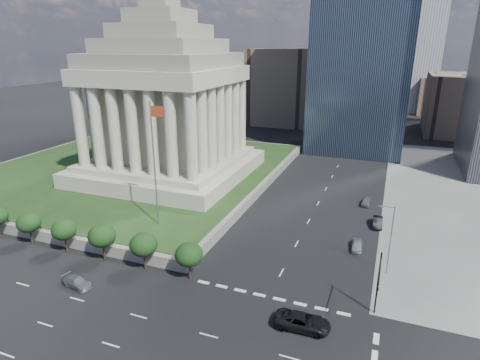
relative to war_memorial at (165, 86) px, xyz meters
The scene contains 16 objects.
ground 65.71m from the war_memorial, 56.82° to the left, with size 500.00×500.00×0.00m, color black.
plaza_terrace 23.35m from the war_memorial, 169.70° to the left, with size 66.00×70.00×1.80m, color slate.
plaza_lawn 22.52m from the war_memorial, 169.70° to the left, with size 64.00×68.00×0.10m, color #1F3415.
war_memorial is the anchor object (origin of this frame).
flagpole 28.16m from the war_memorial, 63.11° to the right, with size 2.52×0.24×20.00m.
tree_row 38.69m from the war_memorial, 92.53° to the right, with size 53.00×4.00×6.00m, color black, non-canonical shape.
midrise_glass 59.82m from the war_memorial, 52.55° to the left, with size 26.00×26.00×60.00m, color black.
building_filler_ne 105.88m from the war_memorial, 51.17° to the left, with size 20.00×30.00×20.00m, color brown.
building_filler_nw 82.43m from the war_memorial, 87.21° to the left, with size 24.00×30.00×28.00m, color brown.
traffic_signal_ne 60.00m from the war_memorial, 36.42° to the right, with size 0.30×5.74×8.00m.
street_lamp_north 54.92m from the war_memorial, 25.92° to the right, with size 2.13×0.22×10.00m.
pickup_truck 58.44m from the war_memorial, 44.25° to the right, with size 2.84×6.17×1.71m, color black.
suv_grey 46.84m from the war_memorial, 76.13° to the right, with size 4.48×1.82×1.30m, color #5B5E63.
parked_sedan_near 50.82m from the war_memorial, 22.07° to the right, with size 3.95×1.59×1.35m, color #96999E.
parked_sedan_mid 50.55m from the war_memorial, ahead, with size 4.52×1.58×1.49m, color black.
parked_sedan_far 47.74m from the war_memorial, ahead, with size 1.71×4.24×1.45m, color slate.
Camera 1 is at (11.98, -26.99, 30.04)m, focal length 30.00 mm.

